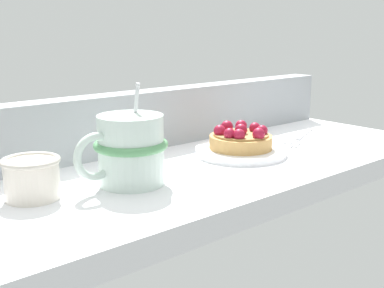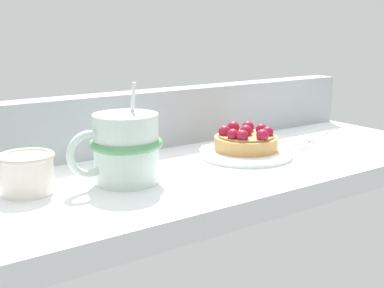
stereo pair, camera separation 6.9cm
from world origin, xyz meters
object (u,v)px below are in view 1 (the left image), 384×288
(dessert_plate, at_px, (241,152))
(dessert_fork, at_px, (300,137))
(coffee_mug, at_px, (130,149))
(raspberry_tart, at_px, (241,139))
(sugar_bowl, at_px, (32,177))

(dessert_plate, height_order, dessert_fork, dessert_plate)
(coffee_mug, bearing_deg, dessert_fork, 3.36)
(raspberry_tart, bearing_deg, coffee_mug, -177.40)
(dessert_plate, height_order, raspberry_tart, raspberry_tart)
(dessert_fork, bearing_deg, dessert_plate, -175.59)
(sugar_bowl, bearing_deg, dessert_fork, -0.84)
(dessert_fork, distance_m, sugar_bowl, 0.49)
(raspberry_tart, relative_size, dessert_fork, 0.63)
(dessert_plate, distance_m, coffee_mug, 0.21)
(raspberry_tart, xyz_separation_m, dessert_fork, (0.16, 0.01, -0.02))
(sugar_bowl, bearing_deg, raspberry_tart, -3.43)
(raspberry_tart, height_order, dessert_fork, raspberry_tart)
(dessert_plate, relative_size, coffee_mug, 1.12)
(dessert_fork, xyz_separation_m, sugar_bowl, (-0.49, 0.01, 0.02))
(sugar_bowl, bearing_deg, coffee_mug, -14.18)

